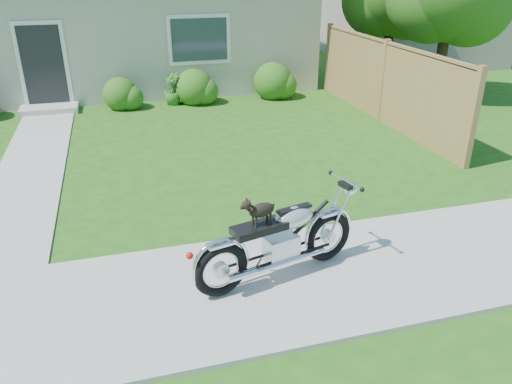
% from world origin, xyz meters
% --- Properties ---
extents(ground, '(80.00, 80.00, 0.00)m').
position_xyz_m(ground, '(0.00, 0.00, 0.00)').
color(ground, '#235114').
rests_on(ground, ground).
extents(sidewalk, '(24.00, 2.20, 0.04)m').
position_xyz_m(sidewalk, '(0.00, 0.00, 0.02)').
color(sidewalk, '#9E9B93').
rests_on(sidewalk, ground).
extents(walkway, '(1.20, 8.00, 0.03)m').
position_xyz_m(walkway, '(-1.50, 5.00, 0.01)').
color(walkway, '#9E9B93').
rests_on(walkway, ground).
extents(house, '(12.60, 7.03, 4.50)m').
position_xyz_m(house, '(-0.00, 11.99, 2.16)').
color(house, beige).
rests_on(house, ground).
extents(fence, '(0.12, 6.62, 1.90)m').
position_xyz_m(fence, '(6.30, 5.75, 0.94)').
color(fence, olive).
rests_on(fence, ground).
extents(shrub_row, '(10.55, 1.07, 1.07)m').
position_xyz_m(shrub_row, '(-0.10, 8.50, 0.43)').
color(shrub_row, '#2C5A18').
rests_on(shrub_row, ground).
extents(potted_plant_right, '(0.63, 0.63, 0.85)m').
position_xyz_m(potted_plant_right, '(1.65, 8.55, 0.42)').
color(potted_plant_right, '#296E1E').
rests_on(potted_plant_right, ground).
extents(motorcycle_with_dog, '(2.19, 0.85, 1.12)m').
position_xyz_m(motorcycle_with_dog, '(1.87, 0.07, 0.54)').
color(motorcycle_with_dog, black).
rests_on(motorcycle_with_dog, sidewalk).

